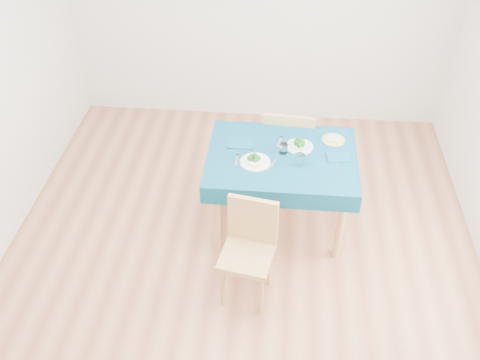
# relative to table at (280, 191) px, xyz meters

# --- Properties ---
(room_shell) EXTENTS (4.02, 4.52, 2.73)m
(room_shell) POSITION_rel_table_xyz_m (-0.30, -0.46, 0.97)
(room_shell) COLOR brown
(room_shell) RESTS_ON ground
(table) EXTENTS (1.21, 0.92, 0.76)m
(table) POSITION_rel_table_xyz_m (0.00, 0.00, 0.00)
(table) COLOR navy
(table) RESTS_ON ground
(chair_near) EXTENTS (0.44, 0.47, 0.94)m
(chair_near) POSITION_rel_table_xyz_m (-0.22, -0.83, 0.09)
(chair_near) COLOR tan
(chair_near) RESTS_ON ground
(chair_far) EXTENTS (0.50, 0.54, 1.16)m
(chair_far) POSITION_rel_table_xyz_m (0.06, 0.66, 0.20)
(chair_far) COLOR tan
(chair_far) RESTS_ON ground
(bowl_near) EXTENTS (0.25, 0.25, 0.07)m
(bowl_near) POSITION_rel_table_xyz_m (-0.21, -0.12, 0.42)
(bowl_near) COLOR white
(bowl_near) RESTS_ON table
(bowl_far) EXTENTS (0.23, 0.23, 0.07)m
(bowl_far) POSITION_rel_table_xyz_m (0.14, 0.13, 0.41)
(bowl_far) COLOR white
(bowl_far) RESTS_ON table
(fork_near) EXTENTS (0.02, 0.16, 0.00)m
(fork_near) POSITION_rel_table_xyz_m (-0.36, -0.09, 0.38)
(fork_near) COLOR silver
(fork_near) RESTS_ON table
(knife_near) EXTENTS (0.09, 0.19, 0.00)m
(knife_near) POSITION_rel_table_xyz_m (-0.07, -0.13, 0.38)
(knife_near) COLOR silver
(knife_near) RESTS_ON table
(fork_far) EXTENTS (0.05, 0.17, 0.00)m
(fork_far) POSITION_rel_table_xyz_m (-0.02, 0.19, 0.38)
(fork_far) COLOR silver
(fork_far) RESTS_ON table
(knife_far) EXTENTS (0.08, 0.23, 0.00)m
(knife_far) POSITION_rel_table_xyz_m (0.47, 0.01, 0.38)
(knife_far) COLOR silver
(knife_far) RESTS_ON table
(napkin_near) EXTENTS (0.23, 0.16, 0.01)m
(napkin_near) POSITION_rel_table_xyz_m (-0.35, 0.13, 0.39)
(napkin_near) COLOR navy
(napkin_near) RESTS_ON table
(napkin_far) EXTENTS (0.20, 0.15, 0.01)m
(napkin_far) POSITION_rel_table_xyz_m (0.46, 0.01, 0.38)
(napkin_far) COLOR navy
(napkin_far) RESTS_ON table
(tumbler_center) EXTENTS (0.07, 0.07, 0.09)m
(tumbler_center) POSITION_rel_table_xyz_m (0.01, 0.04, 0.42)
(tumbler_center) COLOR white
(tumbler_center) RESTS_ON table
(tumbler_side) EXTENTS (0.08, 0.08, 0.10)m
(tumbler_side) POSITION_rel_table_xyz_m (0.14, -0.11, 0.43)
(tumbler_side) COLOR white
(tumbler_side) RESTS_ON table
(side_plate) EXTENTS (0.20, 0.20, 0.01)m
(side_plate) POSITION_rel_table_xyz_m (0.43, 0.25, 0.38)
(side_plate) COLOR #AFBE5C
(side_plate) RESTS_ON table
(bread_slice) EXTENTS (0.11, 0.11, 0.01)m
(bread_slice) POSITION_rel_table_xyz_m (0.43, 0.25, 0.40)
(bread_slice) COLOR beige
(bread_slice) RESTS_ON side_plate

